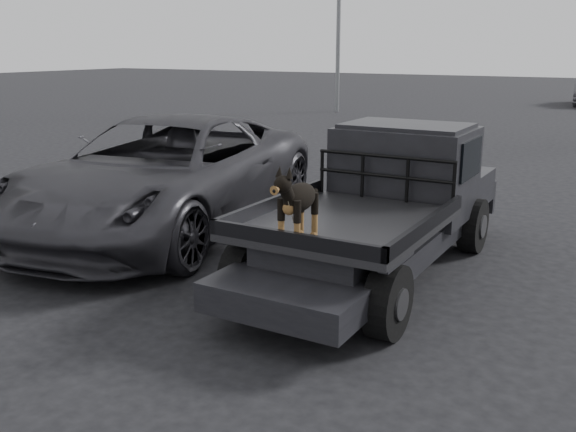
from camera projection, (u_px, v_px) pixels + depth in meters
The scene contains 6 objects.
ground at pixel (255, 306), 7.13m from camera, with size 120.00×120.00×0.00m, color black.
flatbed_ute at pixel (376, 238), 8.06m from camera, with size 2.00×5.40×0.92m, color black, non-canonical shape.
ute_cab at pixel (406, 156), 8.63m from camera, with size 1.72×1.30×0.88m, color black, non-canonical shape.
headache_rack at pixel (384, 178), 8.04m from camera, with size 1.80×0.08×0.55m, color black, non-canonical shape.
dog at pixel (298, 204), 6.33m from camera, with size 0.32×0.60×0.74m, color black, non-canonical shape.
parked_suv at pixel (166, 174), 9.95m from camera, with size 2.89×6.27×1.74m, color #302F35.
Camera 1 is at (3.64, -5.56, 2.79)m, focal length 40.00 mm.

